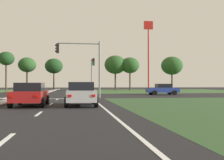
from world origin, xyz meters
TOP-DOWN VIEW (x-y plane):
  - ground_plane at (0.00, 30.00)m, footprint 200.00×200.00m
  - grass_verge_far_right at (25.50, 54.50)m, footprint 35.00×35.00m
  - median_island_far at (0.00, 55.00)m, footprint 1.20×36.00m
  - lane_dash_near at (3.50, 3.69)m, footprint 0.14×2.00m
  - lane_dash_second at (3.50, 9.69)m, footprint 0.14×2.00m
  - lane_dash_third at (3.50, 15.69)m, footprint 0.14×2.00m
  - lane_dash_fourth at (3.50, 21.69)m, footprint 0.14×2.00m
  - edge_line_right at (6.85, 12.00)m, footprint 0.14×24.00m
  - stop_bar_near at (3.80, 23.00)m, footprint 6.40×0.50m
  - crosswalk_bar_fifth at (-1.80, 24.80)m, footprint 0.70×2.80m
  - car_red_second at (2.32, 14.42)m, footprint 2.06×4.27m
  - car_silver_third at (5.55, 14.14)m, footprint 2.00×4.18m
  - car_blue_fourth at (16.87, 31.08)m, footprint 4.27×2.04m
  - traffic_signal_near_right at (6.00, 23.40)m, footprint 4.53×0.32m
  - traffic_signal_far_right at (7.60, 35.02)m, footprint 0.32×4.28m
  - pedestrian_at_median at (0.25, 38.55)m, footprint 0.34×0.34m
  - fastfood_pole_sign at (19.48, 47.18)m, footprint 1.80×0.40m
  - treeline_second at (-10.61, 59.49)m, footprint 3.66×3.66m
  - treeline_third at (-6.34, 61.63)m, footprint 4.17×4.17m
  - treeline_fourth at (-0.11, 62.17)m, footprint 4.31×4.31m
  - treeline_fifth at (18.37, 59.71)m, footprint 4.56×4.56m
  - treeline_sixth at (14.86, 60.51)m, footprint 5.34×5.34m
  - treeline_seventh at (29.55, 60.84)m, footprint 5.47×5.47m

SIDE VIEW (x-z plane):
  - ground_plane at x=0.00m, z-range 0.00..0.00m
  - grass_verge_far_right at x=25.50m, z-range 0.00..0.01m
  - lane_dash_near at x=3.50m, z-range 0.00..0.01m
  - lane_dash_second at x=3.50m, z-range 0.00..0.01m
  - lane_dash_third at x=3.50m, z-range 0.00..0.01m
  - lane_dash_fourth at x=3.50m, z-range 0.00..0.01m
  - edge_line_right at x=6.85m, z-range 0.00..0.01m
  - stop_bar_near at x=3.80m, z-range 0.00..0.01m
  - crosswalk_bar_fifth at x=-1.80m, z-range 0.00..0.01m
  - median_island_far at x=0.00m, z-range 0.00..0.14m
  - car_red_second at x=2.32m, z-range 0.02..1.51m
  - car_blue_fourth at x=16.87m, z-range 0.02..1.52m
  - car_silver_third at x=5.55m, z-range 0.02..1.55m
  - pedestrian_at_median at x=0.25m, z-range 0.31..1.94m
  - traffic_signal_far_right at x=7.60m, z-range 0.99..6.25m
  - traffic_signal_near_right at x=6.00m, z-range 1.07..6.84m
  - treeline_fourth at x=-0.11m, z-range 2.04..9.83m
  - treeline_third at x=-6.34m, z-range 2.14..10.06m
  - treeline_fifth at x=18.37m, z-range 2.07..10.14m
  - treeline_seventh at x=29.55m, z-range 1.94..10.51m
  - treeline_sixth at x=14.86m, z-range 2.00..10.59m
  - treeline_second at x=-10.61m, z-range 2.84..11.78m
  - fastfood_pole_sign at x=19.48m, z-range 3.01..17.01m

